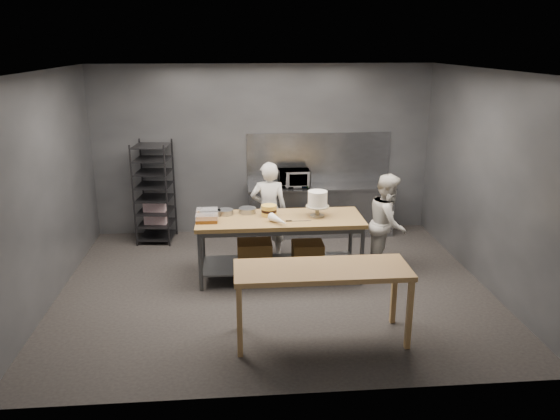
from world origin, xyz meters
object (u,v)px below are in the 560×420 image
object	(u,v)px
near_counter	(322,275)
frosted_cake_stand	(318,200)
work_table	(279,240)
layer_cake	(269,210)
speed_rack	(155,193)
chef_right	(388,223)
microwave	(294,178)
chef_behind	(269,211)

from	to	relation	value
near_counter	frosted_cake_stand	xyz separation A→B (m)	(0.22, 1.84, 0.35)
work_table	layer_cake	world-z (taller)	layer_cake
work_table	near_counter	xyz separation A→B (m)	(0.34, -1.82, 0.24)
speed_rack	chef_right	size ratio (longest dim) A/B	1.16
chef_right	microwave	distance (m)	2.13
speed_rack	chef_behind	world-z (taller)	speed_rack
work_table	layer_cake	xyz separation A→B (m)	(-0.13, 0.10, 0.43)
chef_behind	layer_cake	world-z (taller)	chef_behind
microwave	work_table	bearing A→B (deg)	-103.14
work_table	chef_right	size ratio (longest dim) A/B	1.60
chef_right	speed_rack	bearing A→B (deg)	87.66
microwave	near_counter	bearing A→B (deg)	-91.33
speed_rack	frosted_cake_stand	size ratio (longest dim) A/B	4.66
near_counter	layer_cake	xyz separation A→B (m)	(-0.47, 1.92, 0.19)
microwave	frosted_cake_stand	xyz separation A→B (m)	(0.14, -1.80, 0.11)
near_counter	layer_cake	size ratio (longest dim) A/B	8.88
speed_rack	frosted_cake_stand	bearing A→B (deg)	-33.87
work_table	microwave	bearing A→B (deg)	76.86
speed_rack	chef_right	xyz separation A→B (m)	(3.65, -1.64, -0.10)
work_table	speed_rack	size ratio (longest dim) A/B	1.37
work_table	chef_behind	xyz separation A→B (m)	(-0.09, 0.78, 0.22)
work_table	microwave	distance (m)	1.93
near_counter	chef_behind	size ratio (longest dim) A/B	1.27
chef_right	frosted_cake_stand	size ratio (longest dim) A/B	4.00
work_table	microwave	xyz separation A→B (m)	(0.43, 1.82, 0.48)
near_counter	speed_rack	world-z (taller)	speed_rack
speed_rack	microwave	distance (m)	2.44
near_counter	chef_right	world-z (taller)	chef_right
speed_rack	layer_cake	distance (m)	2.49
microwave	layer_cake	distance (m)	1.81
frosted_cake_stand	layer_cake	xyz separation A→B (m)	(-0.70, 0.08, -0.16)
work_table	layer_cake	distance (m)	0.46
chef_right	frosted_cake_stand	distance (m)	1.16
work_table	near_counter	bearing A→B (deg)	-79.40
chef_right	layer_cake	world-z (taller)	chef_right
work_table	chef_right	world-z (taller)	chef_right
near_counter	speed_rack	distance (m)	4.27
speed_rack	layer_cake	xyz separation A→B (m)	(1.87, -1.64, 0.14)
near_counter	work_table	bearing A→B (deg)	100.60
speed_rack	microwave	world-z (taller)	speed_rack
near_counter	microwave	world-z (taller)	microwave
frosted_cake_stand	layer_cake	world-z (taller)	frosted_cake_stand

